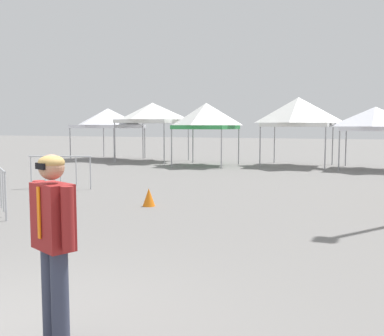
% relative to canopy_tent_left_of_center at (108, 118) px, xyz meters
% --- Properties ---
extents(canopy_tent_left_of_center, '(3.59, 3.59, 3.08)m').
position_rel_canopy_tent_left_of_center_xyz_m(canopy_tent_left_of_center, '(0.00, 0.00, 0.00)').
color(canopy_tent_left_of_center, '#9E9EA3').
rests_on(canopy_tent_left_of_center, ground).
extents(canopy_tent_behind_left, '(3.34, 3.34, 3.34)m').
position_rel_canopy_tent_left_of_center_xyz_m(canopy_tent_behind_left, '(3.26, -0.45, 0.27)').
color(canopy_tent_behind_left, '#9E9EA3').
rests_on(canopy_tent_behind_left, ground).
extents(canopy_tent_right_of_center, '(2.83, 2.83, 3.18)m').
position_rel_canopy_tent_left_of_center_xyz_m(canopy_tent_right_of_center, '(7.07, -1.90, 0.03)').
color(canopy_tent_right_of_center, '#9E9EA3').
rests_on(canopy_tent_right_of_center, ground).
extents(canopy_tent_center, '(3.27, 3.27, 3.45)m').
position_rel_canopy_tent_left_of_center_xyz_m(canopy_tent_center, '(11.45, -0.45, 0.23)').
color(canopy_tent_center, '#9E9EA3').
rests_on(canopy_tent_center, ground).
extents(canopy_tent_behind_center, '(3.02, 3.02, 2.91)m').
position_rel_canopy_tent_left_of_center_xyz_m(canopy_tent_behind_center, '(15.03, -0.93, -0.14)').
color(canopy_tent_behind_center, '#9E9EA3').
rests_on(canopy_tent_behind_center, ground).
extents(person_foreground, '(0.60, 0.39, 1.78)m').
position_rel_canopy_tent_left_of_center_xyz_m(person_foreground, '(12.49, -20.23, -1.45)').
color(person_foreground, '#33384C').
rests_on(person_foreground, ground).
extents(crowd_barrier_mid_lot, '(2.03, 0.63, 1.08)m').
position_rel_canopy_tent_left_of_center_xyz_m(crowd_barrier_mid_lot, '(5.74, -11.70, -1.73)').
color(crowd_barrier_mid_lot, '#B7BABF').
rests_on(crowd_barrier_mid_lot, ground).
extents(crowd_barrier_near_person, '(1.65, 1.37, 1.08)m').
position_rel_canopy_tent_left_of_center_xyz_m(crowd_barrier_near_person, '(7.10, -15.54, -1.73)').
color(crowd_barrier_near_person, '#B7BABF').
rests_on(crowd_barrier_near_person, ground).
extents(traffic_cone_lot_center, '(0.32, 0.32, 0.46)m').
position_rel_canopy_tent_left_of_center_xyz_m(traffic_cone_lot_center, '(9.86, -13.42, -2.26)').
color(traffic_cone_lot_center, orange).
rests_on(traffic_cone_lot_center, ground).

